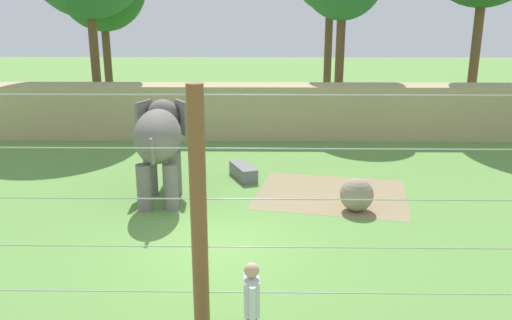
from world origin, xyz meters
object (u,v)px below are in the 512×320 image
at_px(enrichment_ball, 357,195).
at_px(feed_trough, 243,172).
at_px(zookeeper, 252,310).
at_px(elephant, 159,138).

relative_size(enrichment_ball, feed_trough, 0.61).
relative_size(enrichment_ball, zookeeper, 0.54).
xyz_separation_m(elephant, feed_trough, (2.29, 1.92, -1.57)).
bearing_deg(enrichment_ball, feed_trough, 138.25).
height_order(elephant, enrichment_ball, elephant).
distance_m(zookeeper, feed_trough, 9.26).
relative_size(elephant, feed_trough, 2.45).
bearing_deg(feed_trough, enrichment_ball, -41.75).
bearing_deg(elephant, enrichment_ball, -9.53).
bearing_deg(enrichment_ball, elephant, 170.47).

